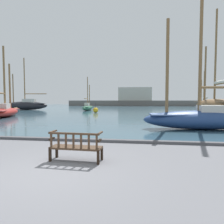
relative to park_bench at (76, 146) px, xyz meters
The scene contains 12 objects.
ground_plane 1.06m from the park_bench, 111.70° to the right, with size 160.00×160.00×0.00m, color slate.
harbor_water 43.12m from the park_bench, 90.47° to the left, with size 100.00×80.00×0.08m, color #385666.
quay_edge_kerb 3.01m from the park_bench, 96.77° to the left, with size 40.00×0.30×0.12m, color #4C4C50.
park_bench is the anchor object (origin of this frame).
sailboat_far_port 35.20m from the park_bench, 123.71° to the left, with size 8.22×2.86×9.76m.
sailboat_centre_channel 9.23m from the park_bench, 51.20° to the left, with size 7.36×2.42×9.19m.
sailboat_outer_starboard 28.97m from the park_bench, 63.26° to the left, with size 4.52×11.66×15.24m.
sailboat_nearest_starboard 29.88m from the park_bench, 104.48° to the left, with size 1.42×5.84×6.01m.
sailboat_mid_port 42.49m from the park_bench, 68.63° to the left, with size 1.87×5.94×8.12m.
sailboat_distant_harbor 19.19m from the park_bench, 132.23° to the left, with size 4.19×8.25×7.75m.
channel_buoy 23.09m from the park_bench, 101.35° to the left, with size 0.75×0.75×1.45m.
far_breakwater 58.52m from the park_bench, 90.18° to the left, with size 42.41×2.40×6.03m.
Camera 1 is at (2.33, -4.99, 1.89)m, focal length 32.00 mm.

